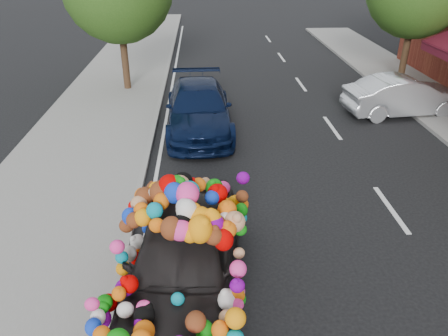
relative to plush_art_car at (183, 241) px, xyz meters
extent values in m
plane|color=black|center=(1.11, 2.45, -1.12)|extent=(100.00, 100.00, 0.00)
cube|color=gray|center=(-3.19, 2.45, -1.06)|extent=(4.00, 60.00, 0.12)
cube|color=gray|center=(-1.24, 2.45, -1.05)|extent=(0.15, 60.00, 0.13)
cylinder|color=#332114|center=(-2.69, 11.95, 0.25)|extent=(0.28, 0.28, 2.73)
cylinder|color=#332114|center=(9.11, 12.45, 0.20)|extent=(0.28, 0.28, 2.64)
imported|color=black|center=(0.00, 0.00, -0.35)|extent=(2.32, 4.66, 1.53)
imported|color=black|center=(0.26, 7.57, -0.38)|extent=(2.20, 5.11, 1.47)
imported|color=silver|center=(7.52, 8.57, -0.43)|extent=(4.32, 1.90, 1.38)
camera|label=1|loc=(0.36, -5.90, 4.43)|focal=35.00mm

